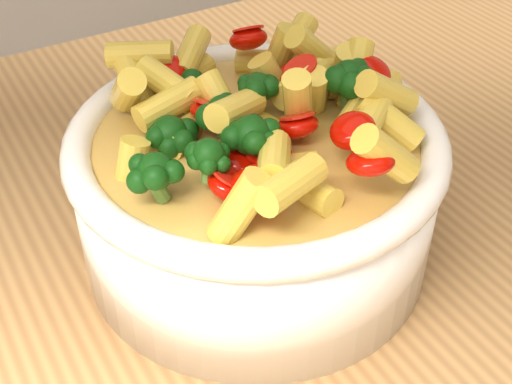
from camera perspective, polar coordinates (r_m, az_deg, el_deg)
table at (r=0.65m, az=-2.84°, el=-10.53°), size 1.20×0.80×0.90m
serving_bowl at (r=0.53m, az=0.00°, el=0.12°), size 0.27×0.27×0.12m
pasta_salad at (r=0.49m, az=0.00°, el=6.79°), size 0.22×0.22×0.05m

